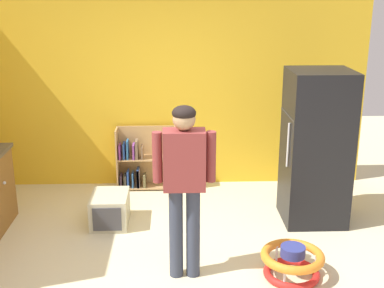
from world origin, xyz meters
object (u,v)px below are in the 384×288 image
baby_walker (292,262)px  pet_carrier (110,209)px  refrigerator (316,148)px  standing_person (184,177)px  bookshelf (143,162)px

baby_walker → pet_carrier: bearing=147.0°
refrigerator → pet_carrier: (-2.38, -0.04, -0.71)m
baby_walker → pet_carrier: pet_carrier is taller
refrigerator → baby_walker: size_ratio=2.95×
pet_carrier → refrigerator: bearing=1.0°
standing_person → pet_carrier: 1.64m
bookshelf → standing_person: standing_person is taller
standing_person → baby_walker: size_ratio=2.76×
standing_person → pet_carrier: size_ratio=3.02×
baby_walker → bookshelf: bearing=123.6°
refrigerator → bookshelf: refrigerator is taller
standing_person → pet_carrier: bearing=126.5°
bookshelf → baby_walker: bookshelf is taller
bookshelf → pet_carrier: bookshelf is taller
refrigerator → baby_walker: 1.54m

